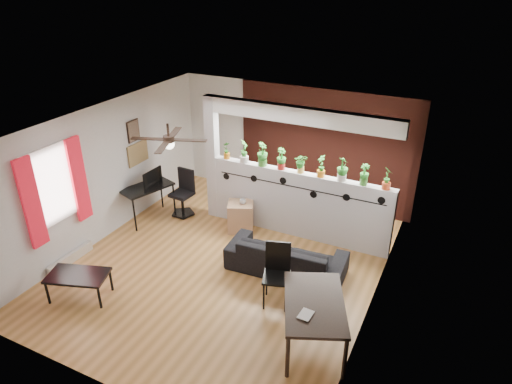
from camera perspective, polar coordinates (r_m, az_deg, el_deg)
name	(u,v)px	position (r m, az deg, el deg)	size (l,w,h in m)	color
room_shell	(224,200)	(7.68, -4.05, -0.95)	(6.30, 7.10, 2.90)	#9B6832
partition_wall	(299,204)	(8.87, 5.39, -1.55)	(3.60, 0.18, 1.35)	#BCBCC1
ceiling_header	(303,116)	(8.19, 5.92, 9.47)	(3.60, 0.18, 0.30)	white
pier_column	(213,158)	(9.37, -5.43, 4.23)	(0.22, 0.20, 2.60)	#BCBCC1
brick_panel	(325,150)	(9.89, 8.63, 5.27)	(3.90, 0.05, 2.60)	#AE4132
vine_decal	(298,188)	(8.61, 5.28, 0.55)	(3.31, 0.01, 0.30)	black
window_assembly	(54,187)	(8.31, -23.88, 0.53)	(0.09, 1.30, 1.55)	white
baseboard_heater	(71,258)	(8.96, -22.16, -7.66)	(0.08, 1.00, 0.18)	beige
corkboard	(138,153)	(9.75, -14.55, 4.72)	(0.03, 0.60, 0.45)	olive
framed_art	(133,131)	(9.55, -15.09, 7.40)	(0.03, 0.34, 0.44)	#8C7259
ceiling_fan	(169,141)	(7.45, -10.83, 6.29)	(1.19, 1.19, 0.43)	black
potted_plant_0	(227,150)	(9.12, -3.71, 5.32)	(0.22, 0.22, 0.36)	#C37317
potted_plant_1	(244,150)	(8.92, -1.49, 5.24)	(0.26, 0.29, 0.47)	silver
potted_plant_2	(262,153)	(8.76, 0.81, 4.84)	(0.22, 0.27, 0.47)	#438B32
potted_plant_3	(281,158)	(8.62, 3.19, 4.25)	(0.23, 0.26, 0.42)	#AE231B
potted_plant_4	(301,163)	(8.50, 5.64, 3.66)	(0.22, 0.20, 0.37)	#E6BB51
potted_plant_5	(321,165)	(8.38, 8.17, 3.32)	(0.27, 0.27, 0.42)	orange
potted_plant_6	(343,168)	(8.27, 10.77, 2.92)	(0.30, 0.28, 0.45)	silver
potted_plant_7	(364,174)	(8.20, 13.40, 2.21)	(0.20, 0.16, 0.39)	#3C802E
potted_plant_8	(387,177)	(8.14, 16.10, 1.78)	(0.26, 0.27, 0.42)	#CA4520
sofa	(286,256)	(8.03, 3.82, -8.04)	(1.96, 0.77, 0.57)	black
cube_shelf	(241,217)	(9.18, -1.93, -3.09)	(0.50, 0.44, 0.61)	#A67857
cup	(243,202)	(8.99, -1.69, -1.21)	(0.12, 0.12, 0.10)	gray
computer_desk	(147,190)	(9.66, -13.46, 0.29)	(0.85, 1.16, 0.75)	black
monitor	(151,180)	(9.70, -13.02, 1.49)	(0.05, 0.31, 0.18)	black
office_chair	(184,196)	(9.81, -9.03, -0.44)	(0.52, 0.52, 0.99)	black
dining_table	(314,306)	(6.47, 7.31, -13.99)	(1.27, 1.54, 0.73)	black
book	(300,313)	(6.22, 5.51, -14.78)	(0.17, 0.22, 0.02)	gray
folding_chair	(277,268)	(7.20, 2.68, -9.44)	(0.52, 0.52, 1.03)	black
coffee_table	(78,277)	(7.89, -21.38, -9.85)	(1.06, 0.80, 0.44)	black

